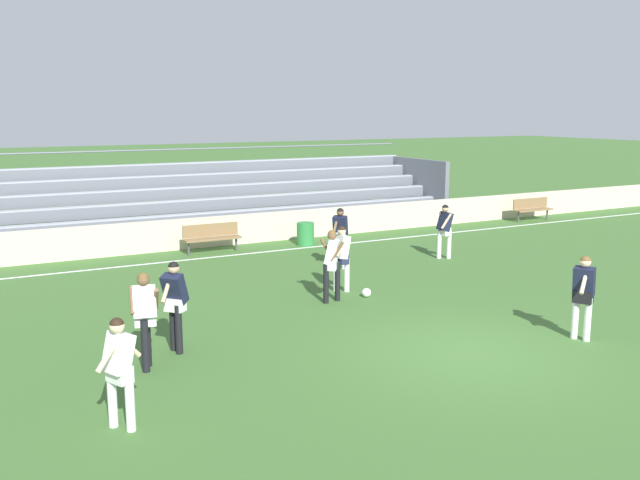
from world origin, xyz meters
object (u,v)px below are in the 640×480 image
(bleacher_stand, at_px, (184,197))
(player_white_on_ball, at_px, (332,259))
(bench_far_left, at_px, (212,235))
(player_dark_deep_cover, at_px, (445,227))
(soccer_ball, at_px, (366,293))
(player_dark_dropping_back, at_px, (175,298))
(bench_near_bin, at_px, (532,207))
(player_white_wide_left, at_px, (145,312))
(player_white_trailing_run, at_px, (342,253))
(trash_bin, at_px, (305,234))
(player_dark_challenging, at_px, (583,290))
(player_dark_overlapping, at_px, (340,232))
(player_white_pressing_high, at_px, (119,364))

(bleacher_stand, xyz_separation_m, player_white_on_ball, (0.15, -10.95, -0.23))
(bench_far_left, xyz_separation_m, player_dark_deep_cover, (5.89, -4.11, 0.43))
(bench_far_left, relative_size, soccer_ball, 8.18)
(player_dark_dropping_back, bearing_deg, bleacher_stand, 72.22)
(bench_near_bin, relative_size, soccer_ball, 8.18)
(player_white_on_ball, distance_m, player_dark_dropping_back, 4.49)
(player_white_wide_left, bearing_deg, player_dark_dropping_back, 40.55)
(player_white_trailing_run, height_order, soccer_ball, player_white_trailing_run)
(player_white_on_ball, distance_m, soccer_ball, 1.30)
(player_white_on_ball, relative_size, player_dark_deep_cover, 1.04)
(trash_bin, xyz_separation_m, player_white_on_ball, (-2.56, -6.44, 0.64))
(bench_near_bin, distance_m, player_dark_dropping_back, 19.04)
(player_dark_challenging, relative_size, soccer_ball, 7.61)
(player_dark_deep_cover, height_order, player_dark_overlapping, player_dark_overlapping)
(player_dark_overlapping, bearing_deg, player_white_trailing_run, -118.86)
(bench_far_left, bearing_deg, bench_near_bin, 0.00)
(bleacher_stand, height_order, soccer_ball, bleacher_stand)
(player_white_trailing_run, distance_m, player_white_wide_left, 6.28)
(player_white_trailing_run, relative_size, player_white_on_ball, 0.96)
(player_white_pressing_high, bearing_deg, player_dark_deep_cover, 32.16)
(bench_near_bin, height_order, soccer_ball, bench_near_bin)
(soccer_ball, bearing_deg, bench_near_bin, 29.40)
(bleacher_stand, relative_size, player_dark_deep_cover, 12.87)
(bench_far_left, xyz_separation_m, player_white_on_ball, (0.58, -6.72, 0.47))
(player_dark_dropping_back, bearing_deg, player_white_trailing_run, 25.86)
(player_dark_deep_cover, relative_size, player_dark_dropping_back, 0.96)
(player_white_on_ball, xyz_separation_m, player_dark_deep_cover, (5.30, 2.61, -0.05))
(player_dark_deep_cover, bearing_deg, player_white_pressing_high, -147.84)
(soccer_ball, bearing_deg, player_dark_challenging, -66.06)
(player_dark_deep_cover, bearing_deg, soccer_ball, -148.78)
(bleacher_stand, height_order, bench_far_left, bleacher_stand)
(player_dark_overlapping, bearing_deg, player_dark_challenging, -81.97)
(trash_bin, bearing_deg, player_dark_challenging, -87.86)
(bench_near_bin, xyz_separation_m, player_white_on_ball, (-12.92, -6.72, 0.47))
(bench_far_left, height_order, player_dark_challenging, player_dark_challenging)
(player_dark_deep_cover, bearing_deg, bench_near_bin, 28.33)
(soccer_ball, bearing_deg, player_dark_overlapping, 72.01)
(trash_bin, bearing_deg, player_dark_dropping_back, -129.87)
(player_white_on_ball, distance_m, player_white_pressing_high, 7.22)
(bench_far_left, xyz_separation_m, soccer_ball, (1.51, -6.76, -0.44))
(player_dark_overlapping, bearing_deg, player_white_pressing_high, -136.39)
(player_white_trailing_run, bearing_deg, player_dark_deep_cover, 22.22)
(player_dark_dropping_back, bearing_deg, soccer_ball, 17.32)
(player_white_wide_left, height_order, player_dark_dropping_back, player_dark_dropping_back)
(player_white_wide_left, xyz_separation_m, player_dark_challenging, (7.85, -2.41, -0.03))
(player_white_wide_left, bearing_deg, player_white_trailing_run, 27.99)
(bleacher_stand, xyz_separation_m, player_dark_challenging, (3.12, -15.59, -0.25))
(player_dark_overlapping, distance_m, soccer_ball, 3.28)
(bench_far_left, xyz_separation_m, player_white_pressing_high, (-5.18, -11.07, 0.42))
(player_white_pressing_high, height_order, soccer_ball, player_white_pressing_high)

